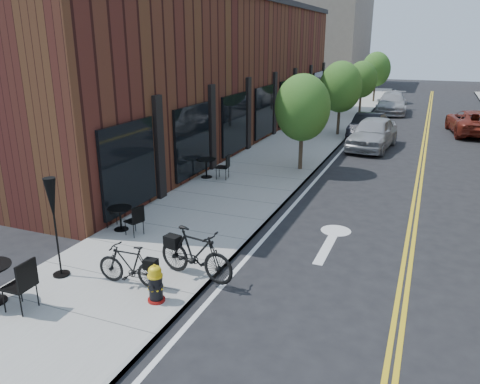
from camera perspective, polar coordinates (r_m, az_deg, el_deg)
The scene contains 18 objects.
ground at distance 11.22m, azimuth -1.93°, elevation -9.27°, with size 120.00×120.00×0.00m, color black.
sidewalk_near at distance 20.68m, azimuth 4.29°, elevation 3.75°, with size 4.00×70.00×0.12m, color #9E9B93.
building_near at distance 25.46m, azimuth -2.59°, elevation 14.32°, with size 5.00×28.00×7.00m, color #491C17.
bg_building_left at distance 58.36m, azimuth 10.68°, elevation 17.61°, with size 8.00×14.00×10.00m, color #726656.
tree_near_a at distance 18.86m, azimuth 7.62°, elevation 10.14°, with size 2.20×2.20×3.81m.
tree_near_b at distance 26.62m, azimuth 12.17°, elevation 12.41°, with size 2.30×2.30×3.98m.
tree_near_c at distance 34.51m, azimuth 14.64°, elevation 13.13°, with size 2.10×2.10×3.67m.
tree_near_d at distance 42.42m, azimuth 16.25°, elevation 14.17°, with size 2.40×2.40×4.11m.
fire_hydrant at distance 9.67m, azimuth -10.26°, elevation -10.96°, with size 0.36×0.36×0.81m.
bicycle_left at distance 10.34m, azimuth -13.28°, elevation -8.67°, with size 0.44×1.55×0.93m, color black.
bicycle_right at distance 10.35m, azimuth -5.43°, elevation -7.49°, with size 0.55×1.93×1.16m, color black.
bistro_set_b at distance 13.31m, azimuth -14.39°, elevation -2.78°, with size 1.60×0.83×0.84m.
bistro_set_c at distance 17.90m, azimuth -4.13°, elevation 3.26°, with size 1.77×0.84×0.94m.
patio_umbrella at distance 10.78m, azimuth -21.87°, elevation -1.67°, with size 0.37×0.37×2.27m.
parked_car_a at distance 24.10m, azimuth 15.87°, elevation 6.92°, with size 1.84×4.56×1.55m, color #9C9EA4.
parked_car_b at distance 26.97m, azimuth 15.26°, elevation 7.82°, with size 1.38×3.95×1.30m, color black.
parked_car_c at distance 36.55m, azimuth 18.03°, elevation 10.26°, with size 2.07×5.10×1.48m, color #A3A3A7.
parked_car_far at distance 29.93m, azimuth 26.48°, elevation 7.62°, with size 2.31×5.01×1.39m, color maroon.
Camera 1 is at (4.10, -9.09, 5.15)m, focal length 35.00 mm.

